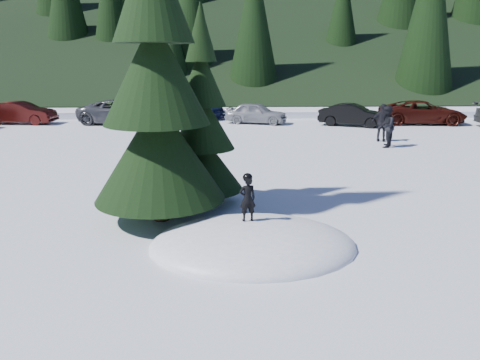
{
  "coord_description": "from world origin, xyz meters",
  "views": [
    {
      "loc": [
        -0.57,
        -9.41,
        3.94
      ],
      "look_at": [
        -0.24,
        1.48,
        1.1
      ],
      "focal_mm": 35.0,
      "sensor_mm": 36.0,
      "label": 1
    }
  ],
  "objects_px": {
    "child_skier": "(248,199)",
    "car_2": "(123,112)",
    "spruce_short": "(203,128)",
    "car_4": "(256,113)",
    "car_3": "(188,107)",
    "spruce_tall": "(156,86)",
    "car_6": "(422,112)",
    "adult_1": "(382,123)",
    "car_5": "(353,115)",
    "car_1": "(21,113)",
    "adult_0": "(386,127)"
  },
  "relations": [
    {
      "from": "child_skier",
      "to": "car_2",
      "type": "xyz_separation_m",
      "value": [
        -6.82,
        19.48,
        -0.24
      ]
    },
    {
      "from": "spruce_short",
      "to": "car_4",
      "type": "distance_m",
      "value": 16.78
    },
    {
      "from": "spruce_short",
      "to": "car_3",
      "type": "xyz_separation_m",
      "value": [
        -1.93,
        19.25,
        -1.34
      ]
    },
    {
      "from": "spruce_tall",
      "to": "spruce_short",
      "type": "bearing_deg",
      "value": 54.46
    },
    {
      "from": "car_4",
      "to": "car_6",
      "type": "bearing_deg",
      "value": -74.38
    },
    {
      "from": "car_4",
      "to": "spruce_short",
      "type": "bearing_deg",
      "value": -170.33
    },
    {
      "from": "car_2",
      "to": "adult_1",
      "type": "bearing_deg",
      "value": -106.21
    },
    {
      "from": "spruce_tall",
      "to": "car_2",
      "type": "distance_m",
      "value": 18.78
    },
    {
      "from": "spruce_tall",
      "to": "car_5",
      "type": "distance_m",
      "value": 19.22
    },
    {
      "from": "car_2",
      "to": "spruce_short",
      "type": "bearing_deg",
      "value": -151.19
    },
    {
      "from": "spruce_short",
      "to": "car_5",
      "type": "relative_size",
      "value": 1.34
    },
    {
      "from": "car_2",
      "to": "car_1",
      "type": "bearing_deg",
      "value": 98.48
    },
    {
      "from": "child_skier",
      "to": "car_6",
      "type": "distance_m",
      "value": 22.25
    },
    {
      "from": "child_skier",
      "to": "spruce_short",
      "type": "bearing_deg",
      "value": -82.5
    },
    {
      "from": "car_5",
      "to": "car_2",
      "type": "bearing_deg",
      "value": 109.18
    },
    {
      "from": "adult_0",
      "to": "car_4",
      "type": "relative_size",
      "value": 0.49
    },
    {
      "from": "car_4",
      "to": "car_2",
      "type": "bearing_deg",
      "value": 107.88
    },
    {
      "from": "child_skier",
      "to": "car_5",
      "type": "relative_size",
      "value": 0.25
    },
    {
      "from": "car_1",
      "to": "car_2",
      "type": "distance_m",
      "value": 6.29
    },
    {
      "from": "child_skier",
      "to": "car_1",
      "type": "height_order",
      "value": "child_skier"
    },
    {
      "from": "spruce_short",
      "to": "car_1",
      "type": "distance_m",
      "value": 20.65
    },
    {
      "from": "adult_1",
      "to": "car_5",
      "type": "height_order",
      "value": "adult_1"
    },
    {
      "from": "spruce_tall",
      "to": "child_skier",
      "type": "distance_m",
      "value": 3.47
    },
    {
      "from": "car_1",
      "to": "spruce_short",
      "type": "bearing_deg",
      "value": -139.74
    },
    {
      "from": "spruce_tall",
      "to": "adult_0",
      "type": "distance_m",
      "value": 13.35
    },
    {
      "from": "car_2",
      "to": "child_skier",
      "type": "bearing_deg",
      "value": -150.94
    },
    {
      "from": "car_5",
      "to": "car_6",
      "type": "distance_m",
      "value": 4.61
    },
    {
      "from": "car_5",
      "to": "car_1",
      "type": "bearing_deg",
      "value": 110.51
    },
    {
      "from": "car_3",
      "to": "car_6",
      "type": "relative_size",
      "value": 1.02
    },
    {
      "from": "car_6",
      "to": "car_4",
      "type": "bearing_deg",
      "value": 92.36
    },
    {
      "from": "spruce_tall",
      "to": "car_2",
      "type": "height_order",
      "value": "spruce_tall"
    },
    {
      "from": "spruce_tall",
      "to": "car_4",
      "type": "relative_size",
      "value": 2.24
    },
    {
      "from": "car_2",
      "to": "car_6",
      "type": "xyz_separation_m",
      "value": [
        18.53,
        -0.57,
        -0.03
      ]
    },
    {
      "from": "car_1",
      "to": "car_5",
      "type": "height_order",
      "value": "car_1"
    },
    {
      "from": "spruce_short",
      "to": "car_6",
      "type": "height_order",
      "value": "spruce_short"
    },
    {
      "from": "adult_1",
      "to": "car_4",
      "type": "height_order",
      "value": "adult_1"
    },
    {
      "from": "adult_0",
      "to": "car_4",
      "type": "height_order",
      "value": "adult_0"
    },
    {
      "from": "adult_0",
      "to": "car_6",
      "type": "bearing_deg",
      "value": 174.0
    },
    {
      "from": "child_skier",
      "to": "car_2",
      "type": "height_order",
      "value": "car_2"
    },
    {
      "from": "child_skier",
      "to": "car_1",
      "type": "distance_m",
      "value": 23.6
    },
    {
      "from": "car_3",
      "to": "car_1",
      "type": "bearing_deg",
      "value": 124.91
    },
    {
      "from": "child_skier",
      "to": "car_6",
      "type": "bearing_deg",
      "value": -134.97
    },
    {
      "from": "child_skier",
      "to": "car_5",
      "type": "height_order",
      "value": "child_skier"
    },
    {
      "from": "adult_0",
      "to": "car_3",
      "type": "xyz_separation_m",
      "value": [
        -9.83,
        10.99,
        -0.19
      ]
    },
    {
      "from": "adult_0",
      "to": "car_3",
      "type": "relative_size",
      "value": 0.36
    },
    {
      "from": "car_5",
      "to": "car_6",
      "type": "relative_size",
      "value": 0.78
    },
    {
      "from": "car_2",
      "to": "car_3",
      "type": "distance_m",
      "value": 4.63
    },
    {
      "from": "car_1",
      "to": "car_3",
      "type": "distance_m",
      "value": 10.39
    },
    {
      "from": "car_4",
      "to": "car_1",
      "type": "bearing_deg",
      "value": 107.54
    },
    {
      "from": "child_skier",
      "to": "car_3",
      "type": "bearing_deg",
      "value": -95.43
    }
  ]
}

